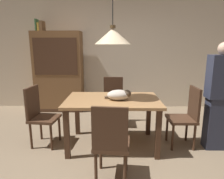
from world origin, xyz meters
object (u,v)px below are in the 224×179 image
(dining_table, at_px, (113,105))
(hutch_bookcase, at_px, (59,73))
(chair_right_side, at_px, (187,114))
(book_green_slim, at_px, (37,25))
(chair_near_front, at_px, (111,141))
(pendant_lamp, at_px, (113,36))
(book_yellow_short, at_px, (39,27))
(book_brown_thick, at_px, (42,26))
(person_standing, at_px, (219,97))
(cat_sleeping, at_px, (119,95))
(chair_left_side, at_px, (40,113))
(chair_far_back, at_px, (113,99))

(dining_table, distance_m, hutch_bookcase, 2.19)
(chair_right_side, bearing_deg, book_green_slim, 148.26)
(chair_near_front, distance_m, hutch_bookcase, 2.96)
(dining_table, relative_size, pendant_lamp, 1.08)
(book_yellow_short, xyz_separation_m, book_brown_thick, (0.07, 0.00, 0.02))
(chair_near_front, bearing_deg, chair_right_side, 37.72)
(hutch_bookcase, height_order, person_standing, hutch_bookcase)
(cat_sleeping, height_order, book_green_slim, book_green_slim)
(cat_sleeping, bearing_deg, book_yellow_short, 134.20)
(chair_left_side, height_order, chair_far_back, same)
(chair_far_back, bearing_deg, book_green_slim, 152.80)
(chair_near_front, height_order, pendant_lamp, pendant_lamp)
(chair_near_front, distance_m, book_yellow_short, 3.43)
(hutch_bookcase, relative_size, book_yellow_short, 9.25)
(dining_table, relative_size, chair_far_back, 1.51)
(hutch_bookcase, relative_size, book_brown_thick, 7.71)
(chair_near_front, xyz_separation_m, cat_sleeping, (0.11, 0.82, 0.32))
(chair_left_side, distance_m, book_green_slim, 2.36)
(chair_left_side, xyz_separation_m, book_yellow_short, (-0.54, 1.75, 1.43))
(chair_left_side, xyz_separation_m, person_standing, (2.68, -0.08, 0.28))
(chair_far_back, distance_m, hutch_bookcase, 1.61)
(person_standing, bearing_deg, chair_right_side, 170.67)
(chair_right_side, xyz_separation_m, pendant_lamp, (-1.13, -0.00, 1.15))
(chair_far_back, relative_size, book_yellow_short, 4.65)
(chair_right_side, bearing_deg, pendant_lamp, -179.96)
(chair_left_side, bearing_deg, hutch_bookcase, 95.11)
(dining_table, distance_m, chair_right_side, 1.14)
(chair_right_side, bearing_deg, book_yellow_short, 147.79)
(dining_table, xyz_separation_m, chair_near_front, (-0.01, -0.88, -0.14))
(chair_near_front, distance_m, pendant_lamp, 1.45)
(chair_left_side, distance_m, chair_right_side, 2.26)
(chair_left_side, bearing_deg, book_yellow_short, 107.16)
(cat_sleeping, relative_size, book_yellow_short, 1.96)
(dining_table, distance_m, chair_far_back, 0.89)
(chair_near_front, xyz_separation_m, book_yellow_short, (-1.66, 2.64, 1.43))
(chair_far_back, height_order, book_yellow_short, book_yellow_short)
(book_yellow_short, height_order, person_standing, book_yellow_short)
(book_green_slim, bearing_deg, chair_right_side, -31.74)
(book_yellow_short, distance_m, book_brown_thick, 0.07)
(chair_left_side, xyz_separation_m, chair_far_back, (1.13, 0.87, 0.00))
(chair_far_back, bearing_deg, book_brown_thick, 151.09)
(chair_left_side, relative_size, book_green_slim, 3.58)
(chair_left_side, bearing_deg, book_green_slim, 108.67)
(chair_near_front, height_order, person_standing, person_standing)
(hutch_bookcase, bearing_deg, dining_table, -53.90)
(chair_near_front, height_order, chair_right_side, same)
(book_green_slim, relative_size, book_yellow_short, 1.30)
(chair_left_side, relative_size, cat_sleeping, 2.38)
(chair_right_side, xyz_separation_m, book_yellow_short, (-2.80, 1.76, 1.43))
(pendant_lamp, xyz_separation_m, hutch_bookcase, (-1.28, 1.76, -0.77))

